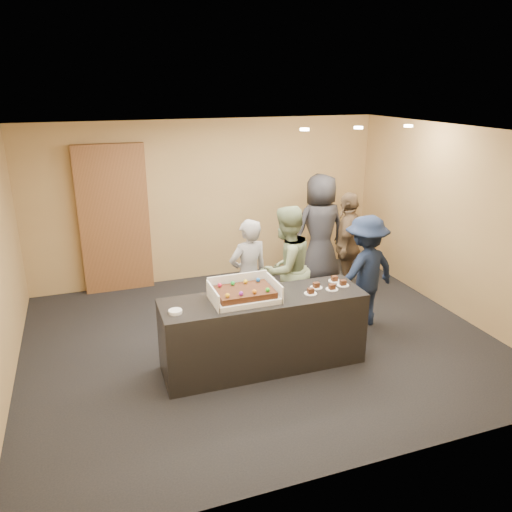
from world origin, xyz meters
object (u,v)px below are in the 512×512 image
cake_box (244,295)px  person_navy_man (365,272)px  person_sage_man (286,269)px  sheet_cake (244,292)px  person_server_grey (249,276)px  serving_counter (263,332)px  person_brown_extra (347,246)px  plate_stack (175,312)px  person_dark_suit (320,230)px  storage_cabinet (114,220)px

cake_box → person_navy_man: size_ratio=0.48×
cake_box → person_sage_man: bearing=42.9°
sheet_cake → person_server_grey: 1.06m
serving_counter → sheet_cake: bearing=-179.1°
person_brown_extra → cake_box: bearing=-18.1°
cake_box → person_brown_extra: person_brown_extra is taller
person_server_grey → person_brown_extra: bearing=-174.8°
plate_stack → person_dark_suit: bearing=38.5°
plate_stack → person_sage_man: (1.67, 0.91, -0.05)m
serving_counter → storage_cabinet: (-1.41, 3.02, 0.74)m
storage_cabinet → person_sage_man: (2.03, -2.19, -0.32)m
serving_counter → cake_box: size_ratio=3.17×
cake_box → sheet_cake: (-0.00, -0.03, 0.05)m
plate_stack → person_brown_extra: person_brown_extra is taller
sheet_cake → person_brown_extra: (2.19, 1.51, -0.15)m
serving_counter → person_brown_extra: (1.95, 1.51, 0.40)m
cake_box → plate_stack: cake_box is taller
person_navy_man → person_dark_suit: 1.65m
serving_counter → plate_stack: size_ratio=16.32×
cake_box → sheet_cake: 0.06m
sheet_cake → person_dark_suit: person_dark_suit is taller
sheet_cake → person_navy_man: person_navy_man is taller
person_dark_suit → cake_box: bearing=42.6°
plate_stack → person_sage_man: size_ratio=0.08×
person_navy_man → person_brown_extra: person_brown_extra is taller
cake_box → person_sage_man: (0.86, 0.80, -0.08)m
storage_cabinet → cake_box: bearing=-68.5°
storage_cabinet → person_server_grey: bearing=-52.8°
cake_box → person_server_grey: bearing=68.1°
sheet_cake → person_sage_man: (0.86, 0.82, -0.13)m
person_server_grey → person_sage_man: bearing=151.5°
plate_stack → person_server_grey: (1.19, 1.06, -0.13)m
serving_counter → sheet_cake: sheet_cake is taller
cake_box → plate_stack: bearing=-172.2°
sheet_cake → person_server_grey: person_server_grey is taller
storage_cabinet → person_navy_man: size_ratio=1.50×
cake_box → person_dark_suit: (2.05, 2.17, -0.02)m
sheet_cake → person_sage_man: 1.20m
person_navy_man → person_dark_suit: (0.13, 1.64, 0.14)m
person_navy_man → person_dark_suit: person_dark_suit is taller
serving_counter → sheet_cake: size_ratio=3.71×
person_server_grey → person_dark_suit: bearing=-155.3°
plate_stack → person_dark_suit: (2.86, 2.28, 0.01)m
person_navy_man → person_brown_extra: size_ratio=0.94×
person_server_grey → person_brown_extra: (1.81, 0.54, 0.06)m
storage_cabinet → person_server_grey: (1.56, -2.05, -0.40)m
person_dark_suit → person_brown_extra: bearing=97.2°
cake_box → person_server_grey: person_server_grey is taller
sheet_cake → person_sage_man: size_ratio=0.37×
sheet_cake → person_navy_man: size_ratio=0.41×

